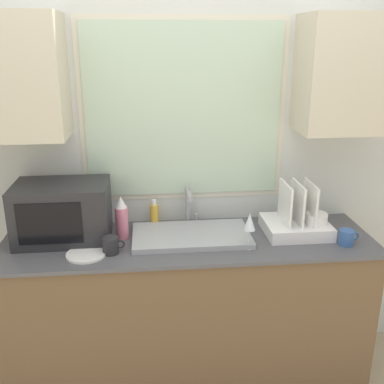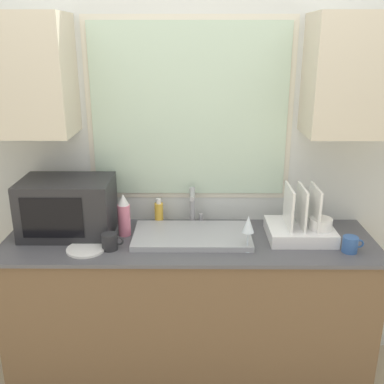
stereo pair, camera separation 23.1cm
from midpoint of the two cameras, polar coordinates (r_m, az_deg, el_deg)
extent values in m
cube|color=brown|center=(2.67, -2.97, -15.10)|extent=(1.97, 0.56, 0.88)
cube|color=#4C4C51|center=(2.44, -3.15, -6.29)|extent=(2.00, 0.59, 0.02)
cube|color=silver|center=(2.60, -3.64, 4.83)|extent=(6.00, 0.06, 2.60)
cube|color=beige|center=(2.52, -3.73, 10.13)|extent=(1.15, 0.01, 1.01)
cube|color=#B2CCB2|center=(2.52, -3.72, 10.11)|extent=(1.09, 0.01, 0.95)
cube|color=beige|center=(2.46, -24.76, 13.12)|extent=(0.52, 0.32, 0.60)
cube|color=beige|center=(2.52, 16.96, 14.10)|extent=(0.52, 0.32, 0.60)
cube|color=#9EA0A5|center=(2.45, -2.81, -5.60)|extent=(0.63, 0.35, 0.03)
cylinder|color=#99999E|center=(2.60, -3.09, -1.81)|extent=(0.03, 0.03, 0.22)
cylinder|color=#99999E|center=(2.50, -3.04, -0.41)|extent=(0.03, 0.16, 0.03)
cylinder|color=#99999E|center=(2.63, -1.97, -3.41)|extent=(0.02, 0.02, 0.06)
cube|color=#232326|center=(2.52, -18.66, -2.44)|extent=(0.49, 0.32, 0.31)
cube|color=black|center=(2.38, -20.34, -3.88)|extent=(0.32, 0.01, 0.22)
cube|color=white|center=(2.54, 10.51, -4.44)|extent=(0.35, 0.31, 0.07)
cube|color=white|center=(2.47, 9.15, -1.44)|extent=(0.01, 0.22, 0.22)
cube|color=white|center=(2.49, 10.71, -1.38)|extent=(0.01, 0.22, 0.22)
cube|color=white|center=(2.51, 12.24, -1.31)|extent=(0.01, 0.22, 0.22)
cylinder|color=white|center=(2.51, 13.00, -3.37)|extent=(0.12, 0.12, 0.06)
cylinder|color=#D8728C|center=(2.47, -11.57, -3.91)|extent=(0.07, 0.07, 0.18)
cone|color=silver|center=(2.43, -11.75, -1.31)|extent=(0.06, 0.06, 0.06)
cylinder|color=gold|center=(2.61, -7.33, -2.98)|extent=(0.05, 0.05, 0.13)
cylinder|color=white|center=(2.58, -7.40, -1.36)|extent=(0.03, 0.03, 0.03)
cylinder|color=#262628|center=(2.33, -13.14, -6.68)|extent=(0.08, 0.08, 0.09)
torus|color=#262628|center=(2.32, -11.95, -6.56)|extent=(0.05, 0.01, 0.05)
cylinder|color=silver|center=(2.35, 4.38, -7.12)|extent=(0.05, 0.05, 0.00)
cylinder|color=silver|center=(2.32, 4.41, -5.98)|extent=(0.01, 0.01, 0.10)
cone|color=silver|center=(2.29, 4.47, -3.84)|extent=(0.06, 0.06, 0.09)
cylinder|color=#335999|center=(2.46, 16.48, -5.61)|extent=(0.08, 0.08, 0.08)
torus|color=#335999|center=(2.48, 17.51, -5.44)|extent=(0.05, 0.01, 0.05)
cylinder|color=white|center=(2.35, -16.07, -7.66)|extent=(0.20, 0.20, 0.01)
camera|label=1|loc=(0.12, -92.86, -0.98)|focal=42.00mm
camera|label=2|loc=(0.12, 87.14, 0.98)|focal=42.00mm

